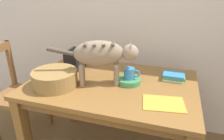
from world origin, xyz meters
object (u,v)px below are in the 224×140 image
dining_table (112,92)px  coffee_mug (130,73)px  toaster (75,59)px  saucer_bowl (129,81)px  book_stack (174,76)px  cat (103,54)px  wooden_chair_far (15,94)px  wicker_basket (55,78)px  magazine (164,103)px

dining_table → coffee_mug: (0.13, 0.02, 0.17)m
coffee_mug → toaster: toaster is taller
saucer_bowl → book_stack: size_ratio=1.03×
dining_table → coffee_mug: size_ratio=10.40×
cat → coffee_mug: 0.25m
wooden_chair_far → book_stack: bearing=92.8°
coffee_mug → wooden_chair_far: size_ratio=0.13×
saucer_bowl → coffee_mug: (0.00, 0.00, 0.06)m
book_stack → toaster: 0.86m
cat → wooden_chair_far: size_ratio=0.67×
coffee_mug → book_stack: bearing=28.2°
book_stack → toaster: bearing=-178.9°
wicker_basket → toaster: toaster is taller
saucer_bowl → book_stack: 0.37m
wicker_basket → toaster: 0.36m
magazine → book_stack: size_ratio=1.50×
book_stack → wicker_basket: bearing=-155.8°
toaster → cat: bearing=-32.5°
saucer_bowl → toaster: (-0.53, 0.16, 0.07)m
coffee_mug → dining_table: bearing=-171.8°
book_stack → wicker_basket: wicker_basket is taller
cat → wooden_chair_far: (-0.97, 0.09, -0.53)m
wicker_basket → cat: bearing=22.7°
dining_table → coffee_mug: coffee_mug is taller
magazine → dining_table: bearing=144.6°
magazine → book_stack: book_stack is taller
coffee_mug → magazine: 0.36m
saucer_bowl → wicker_basket: bearing=-158.2°
magazine → wooden_chair_far: (-1.42, 0.24, -0.30)m
wicker_basket → magazine: bearing=-1.3°
cat → coffee_mug: (0.18, 0.07, -0.15)m
cat → saucer_bowl: cat is taller
dining_table → wicker_basket: bearing=-154.1°
wooden_chair_far → cat: bearing=81.8°
wicker_basket → wooden_chair_far: wooden_chair_far is taller
saucer_bowl → magazine: bearing=-38.9°
saucer_bowl → magazine: (0.28, -0.22, -0.02)m
magazine → wooden_chair_far: bearing=161.6°
book_stack → wooden_chair_far: (-1.47, -0.15, -0.32)m
magazine → wooden_chair_far: size_ratio=0.28×
toaster → magazine: bearing=-25.2°
wicker_basket → wooden_chair_far: size_ratio=0.36×
cat → saucer_bowl: 0.29m
wicker_basket → toaster: (-0.02, 0.36, 0.02)m
book_stack → dining_table: bearing=-157.2°
cat → wicker_basket: size_ratio=1.89×
dining_table → magazine: 0.47m
coffee_mug → magazine: (0.27, -0.22, -0.08)m
dining_table → wooden_chair_far: size_ratio=1.37×
dining_table → wooden_chair_far: (-1.02, 0.04, -0.21)m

